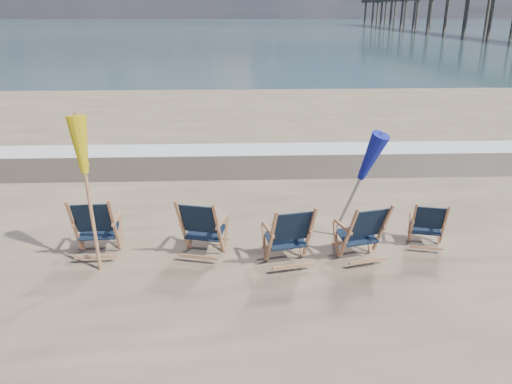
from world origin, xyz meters
TOP-DOWN VIEW (x-y plane):
  - ocean at (0.00, 128.00)m, footprint 400.00×400.00m
  - surf_foam at (0.00, 8.30)m, footprint 200.00×1.40m
  - wet_sand_strip at (0.00, 6.80)m, footprint 200.00×2.60m
  - beach_chair_0 at (-2.29, 1.60)m, footprint 0.74×0.83m
  - beach_chair_1 at (-0.63, 1.44)m, footprint 0.87×0.93m
  - beach_chair_2 at (0.79, 1.21)m, footprint 0.84×0.91m
  - beach_chair_3 at (1.97, 1.34)m, footprint 0.85×0.91m
  - beach_chair_4 at (3.08, 1.64)m, footprint 0.71×0.76m
  - umbrella_yellow at (-2.54, 1.34)m, footprint 0.30×0.30m
  - umbrella_blue at (1.66, 2.11)m, footprint 0.30×0.30m
  - fishing_pier at (38.00, 74.00)m, footprint 4.40×140.00m

SIDE VIEW (x-z plane):
  - ocean at x=0.00m, z-range 0.00..0.00m
  - wet_sand_strip at x=0.00m, z-range 0.00..0.00m
  - surf_foam at x=0.00m, z-range 0.00..0.01m
  - beach_chair_4 at x=3.08m, z-range 0.00..0.89m
  - beach_chair_3 at x=1.97m, z-range 0.00..1.06m
  - beach_chair_1 at x=-0.63m, z-range 0.00..1.08m
  - beach_chair_2 at x=0.79m, z-range 0.00..1.09m
  - beach_chair_0 at x=-2.29m, z-range 0.00..1.11m
  - umbrella_blue at x=1.66m, z-range 0.53..2.63m
  - umbrella_yellow at x=-2.54m, z-range 0.65..3.03m
  - fishing_pier at x=38.00m, z-range 0.00..9.30m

